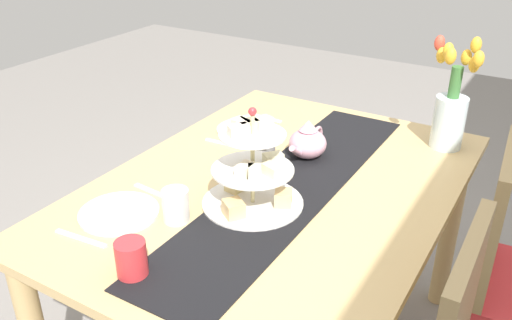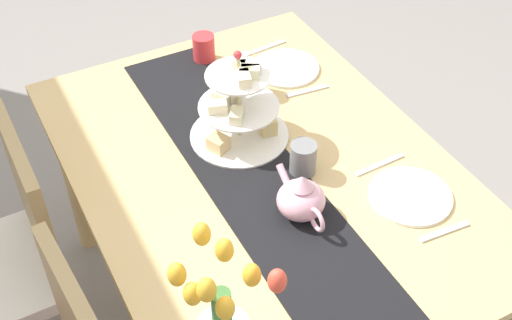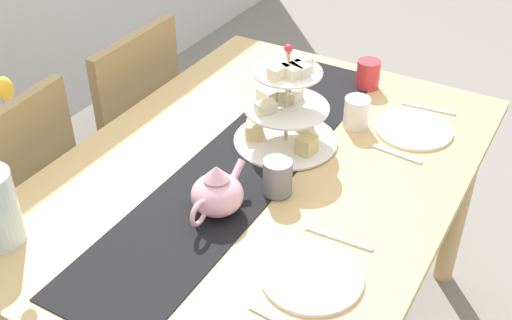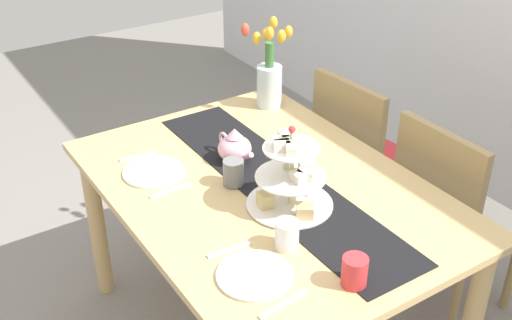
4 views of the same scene
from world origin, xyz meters
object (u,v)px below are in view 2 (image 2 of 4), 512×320
object	(u,v)px
teapot	(301,199)
mug_grey	(303,158)
dining_table	(262,192)
fork_left	(444,232)
mug_white_text	(253,80)
dinner_plate_right	(286,68)
knife_right	(266,48)
fork_right	(307,91)
chair_right	(7,256)
dinner_plate_left	(410,196)
knife_left	(380,165)
tiered_cake_stand	(238,109)
mug_orange	(204,48)

from	to	relation	value
teapot	mug_grey	world-z (taller)	teapot
mug_grey	dining_table	bearing A→B (deg)	51.98
fork_left	mug_white_text	xyz separation A→B (m)	(0.78, 0.16, 0.04)
dinner_plate_right	knife_right	xyz separation A→B (m)	(0.15, 0.00, -0.00)
dining_table	mug_grey	xyz separation A→B (m)	(-0.07, -0.09, 0.16)
fork_right	mug_grey	bearing A→B (deg)	146.73
chair_right	fork_right	xyz separation A→B (m)	(-0.00, -1.04, 0.26)
dinner_plate_left	dinner_plate_right	world-z (taller)	same
teapot	dinner_plate_left	distance (m)	0.32
teapot	knife_right	xyz separation A→B (m)	(0.75, -0.30, -0.06)
knife_right	knife_left	bearing A→B (deg)	180.00
dinner_plate_right	fork_right	size ratio (longest dim) A/B	1.53
knife_left	teapot	bearing A→B (deg)	100.97
mug_grey	dinner_plate_right	bearing A→B (deg)	-24.30
dining_table	dinner_plate_right	world-z (taller)	dinner_plate_right
mug_grey	dinner_plate_left	bearing A→B (deg)	-137.50
chair_right	tiered_cake_stand	size ratio (longest dim) A/B	2.99
dinner_plate_left	knife_right	xyz separation A→B (m)	(0.84, 0.00, -0.00)
fork_left	mug_orange	bearing A→B (deg)	12.23
dinner_plate_left	knife_left	size ratio (longest dim) A/B	1.35
chair_right	mug_orange	size ratio (longest dim) A/B	9.58
mug_orange	mug_white_text	bearing A→B (deg)	-165.98
fork_left	mug_grey	bearing A→B (deg)	29.30
fork_right	mug_white_text	bearing A→B (deg)	62.97
chair_right	fork_right	size ratio (longest dim) A/B	6.07
tiered_cake_stand	chair_right	bearing A→B (deg)	82.33
knife_left	knife_right	xyz separation A→B (m)	(0.69, 0.00, 0.00)
knife_left	mug_white_text	distance (m)	0.51
knife_right	mug_grey	bearing A→B (deg)	161.00
tiered_cake_stand	knife_right	distance (m)	0.50
dinner_plate_left	dinner_plate_right	size ratio (longest dim) A/B	1.00
mug_orange	dining_table	bearing A→B (deg)	172.18
knife_left	chair_right	bearing A→B (deg)	68.69
mug_grey	mug_orange	size ratio (longest dim) A/B	1.00
teapot	mug_orange	bearing A→B (deg)	-5.72
dinner_plate_left	mug_white_text	bearing A→B (deg)	14.23
knife_right	fork_left	bearing A→B (deg)	180.00
dinner_plate_right	teapot	bearing A→B (deg)	153.63
fork_right	knife_right	distance (m)	0.29
dinner_plate_left	knife_left	distance (m)	0.15
tiered_cake_stand	dinner_plate_left	xyz separation A→B (m)	(-0.45, -0.30, -0.10)
teapot	mug_white_text	bearing A→B (deg)	-14.55
dining_table	teapot	bearing A→B (deg)	180.00
dining_table	mug_orange	xyz separation A→B (m)	(0.58, -0.08, 0.15)
chair_right	dinner_plate_right	distance (m)	1.08
knife_left	mug_grey	xyz separation A→B (m)	(0.08, 0.21, 0.05)
dinner_plate_left	mug_orange	size ratio (longest dim) A/B	2.42
chair_right	mug_orange	distance (m)	0.93
dining_table	knife_left	size ratio (longest dim) A/B	8.43
chair_right	knife_right	world-z (taller)	chair_right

